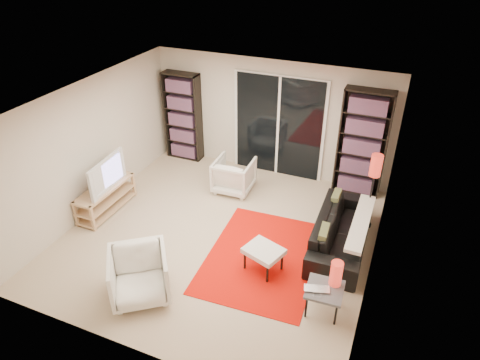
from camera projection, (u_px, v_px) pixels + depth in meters
name	position (u px, v px, depth m)	size (l,w,h in m)	color
floor	(220.00, 235.00, 7.36)	(5.00, 5.00, 0.00)	#BAA98B
wall_back	(270.00, 118.00, 8.72)	(5.00, 0.02, 2.40)	beige
wall_front	(123.00, 280.00, 4.76)	(5.00, 0.02, 2.40)	beige
wall_left	(90.00, 148.00, 7.56)	(0.02, 5.00, 2.40)	beige
wall_right	(381.00, 210.00, 5.92)	(0.02, 5.00, 2.40)	beige
ceiling	(216.00, 103.00, 6.12)	(5.00, 5.00, 0.02)	white
sliding_door	(279.00, 127.00, 8.70)	(1.92, 0.08, 2.16)	white
bookshelf_left	(183.00, 117.00, 9.34)	(0.80, 0.30, 1.95)	black
bookshelf_right	(362.00, 144.00, 8.04)	(0.90, 0.30, 2.10)	black
tv_stand	(106.00, 198.00, 7.88)	(0.41, 1.30, 0.50)	tan
tv	(102.00, 173.00, 7.59)	(1.03, 0.14, 0.59)	black
rug	(263.00, 257.00, 6.87)	(1.71, 2.32, 0.01)	red
sofa	(342.00, 231.00, 6.97)	(2.05, 0.80, 0.60)	black
armchair_back	(234.00, 175.00, 8.44)	(0.72, 0.74, 0.68)	silver
armchair_front	(139.00, 275.00, 5.99)	(0.79, 0.82, 0.74)	silver
ottoman	(264.00, 252.00, 6.46)	(0.67, 0.60, 0.40)	silver
side_table	(325.00, 291.00, 5.76)	(0.52, 0.52, 0.40)	#4E4F54
laptop	(317.00, 292.00, 5.67)	(0.34, 0.22, 0.03)	silver
table_lamp	(336.00, 273.00, 5.72)	(0.17, 0.17, 0.37)	red
floor_lamp	(375.00, 173.00, 7.06)	(0.21, 0.21, 1.40)	black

